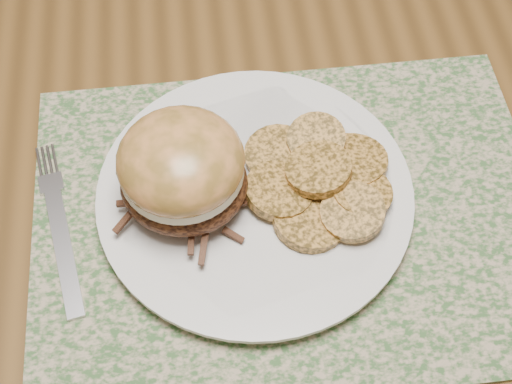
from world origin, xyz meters
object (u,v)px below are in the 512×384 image
(pork_sandwich, at_px, (182,170))
(dining_table, at_px, (191,195))
(dinner_plate, at_px, (255,195))
(fork, at_px, (59,225))

(pork_sandwich, bearing_deg, dining_table, 111.69)
(dinner_plate, distance_m, pork_sandwich, 0.08)
(dinner_plate, bearing_deg, pork_sandwich, 179.19)
(dining_table, bearing_deg, fork, -147.51)
(dinner_plate, xyz_separation_m, pork_sandwich, (-0.06, 0.00, 0.05))
(dinner_plate, bearing_deg, fork, -177.56)
(pork_sandwich, relative_size, fork, 0.78)
(dining_table, distance_m, fork, 0.16)
(dinner_plate, height_order, pork_sandwich, pork_sandwich)
(dining_table, height_order, dinner_plate, dinner_plate)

